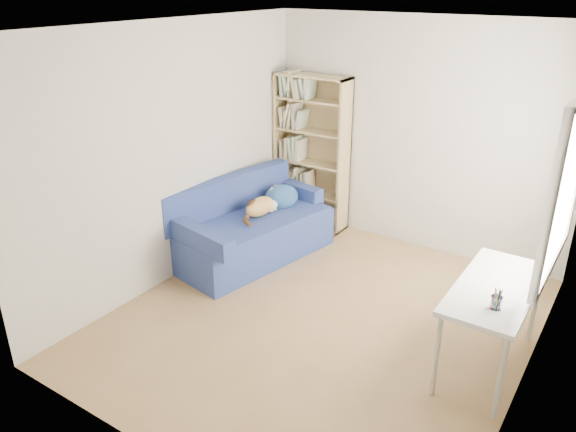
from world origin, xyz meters
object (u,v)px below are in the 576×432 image
(bookshelf, at_px, (311,158))
(desk, at_px, (495,294))
(sofa, at_px, (251,228))
(pen_cup, at_px, (496,301))

(bookshelf, xyz_separation_m, desk, (2.70, -1.69, -0.19))
(sofa, xyz_separation_m, desk, (2.79, -0.54, 0.33))
(bookshelf, bearing_deg, pen_cup, -35.95)
(desk, height_order, pen_cup, pen_cup)
(bookshelf, xyz_separation_m, pen_cup, (2.78, -2.02, -0.06))
(desk, bearing_deg, pen_cup, -76.75)
(desk, relative_size, pen_cup, 7.52)
(bookshelf, bearing_deg, sofa, -94.28)
(bookshelf, relative_size, desk, 1.54)
(sofa, height_order, pen_cup, pen_cup)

